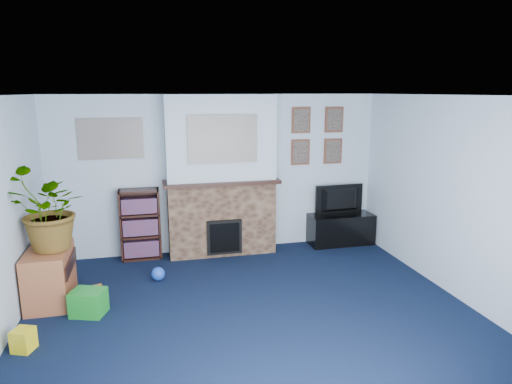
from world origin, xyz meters
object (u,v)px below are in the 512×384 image
object	(u,v)px
tv_stand	(341,230)
bookshelf	(141,226)
sideboard	(50,273)
television	(341,200)

from	to	relation	value
tv_stand	bookshelf	xyz separation A→B (m)	(-3.16, 0.08, 0.28)
tv_stand	sideboard	world-z (taller)	sideboard
television	bookshelf	size ratio (longest dim) A/B	0.78
television	sideboard	size ratio (longest dim) A/B	0.99
tv_stand	sideboard	distance (m)	4.35
tv_stand	bookshelf	bearing A→B (deg)	178.61
tv_stand	television	xyz separation A→B (m)	(-0.00, 0.02, 0.50)
tv_stand	television	bearing A→B (deg)	90.00
tv_stand	sideboard	size ratio (longest dim) A/B	1.25
sideboard	tv_stand	bearing A→B (deg)	15.42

